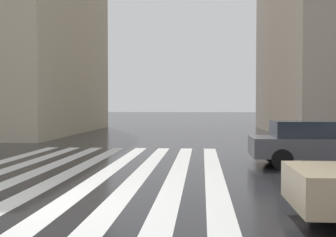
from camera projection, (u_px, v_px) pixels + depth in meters
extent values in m
plane|color=black|center=(27.00, 205.00, 7.85)|extent=(220.00, 220.00, 0.00)
cube|color=silver|center=(214.00, 173.00, 11.53)|extent=(13.00, 0.50, 0.01)
cube|color=silver|center=(178.00, 172.00, 11.62)|extent=(13.00, 0.50, 0.01)
cube|color=silver|center=(143.00, 172.00, 11.70)|extent=(13.00, 0.50, 0.01)
cube|color=silver|center=(108.00, 172.00, 11.78)|extent=(13.00, 0.50, 0.01)
cube|color=silver|center=(74.00, 171.00, 11.86)|extent=(13.00, 0.50, 0.01)
cube|color=silver|center=(40.00, 171.00, 11.94)|extent=(13.00, 0.50, 0.01)
cube|color=silver|center=(6.00, 170.00, 12.03)|extent=(13.00, 0.50, 0.01)
cube|color=#4C4C51|center=(318.00, 147.00, 12.74)|extent=(1.75, 4.10, 0.60)
cube|color=#232833|center=(314.00, 129.00, 12.74)|extent=(1.54, 2.46, 0.50)
cylinder|color=black|center=(272.00, 153.00, 13.68)|extent=(0.20, 0.62, 0.62)
cylinder|color=black|center=(282.00, 160.00, 12.03)|extent=(0.20, 0.62, 0.62)
cylinder|color=black|center=(328.00, 196.00, 7.21)|extent=(0.20, 0.62, 0.62)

